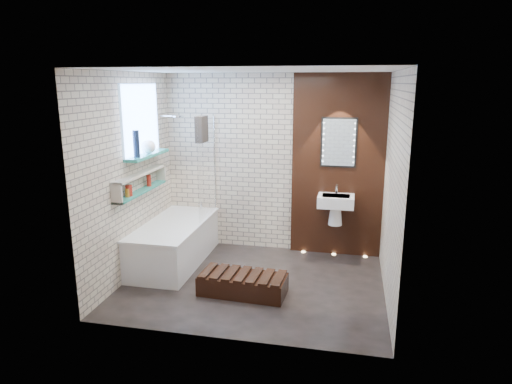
% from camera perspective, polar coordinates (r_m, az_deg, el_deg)
% --- Properties ---
extents(ground, '(3.20, 3.20, 0.00)m').
position_cam_1_polar(ground, '(5.82, -0.31, -11.41)').
color(ground, black).
rests_on(ground, ground).
extents(room_shell, '(3.24, 3.20, 2.60)m').
position_cam_1_polar(room_shell, '(5.40, -0.33, 1.18)').
color(room_shell, '#C0AC99').
rests_on(room_shell, ground).
extents(walnut_panel, '(1.30, 0.06, 2.60)m').
position_cam_1_polar(walnut_panel, '(6.53, 10.26, 3.15)').
color(walnut_panel, black).
rests_on(walnut_panel, ground).
extents(clerestory_window, '(0.18, 1.00, 0.94)m').
position_cam_1_polar(clerestory_window, '(6.15, -14.19, 7.97)').
color(clerestory_window, '#7FADE0').
rests_on(clerestory_window, room_shell).
extents(display_niche, '(0.14, 1.30, 0.26)m').
position_cam_1_polar(display_niche, '(6.06, -14.29, 1.17)').
color(display_niche, '#238274').
rests_on(display_niche, room_shell).
extents(bathtub, '(0.79, 1.74, 0.70)m').
position_cam_1_polar(bathtub, '(6.45, -10.20, -6.27)').
color(bathtub, white).
rests_on(bathtub, ground).
extents(bath_screen, '(0.01, 0.78, 1.40)m').
position_cam_1_polar(bath_screen, '(6.47, -6.19, 3.01)').
color(bath_screen, white).
rests_on(bath_screen, bathtub).
extents(towel, '(0.10, 0.27, 0.35)m').
position_cam_1_polar(towel, '(6.22, -6.87, 7.86)').
color(towel, black).
rests_on(towel, bath_screen).
extents(shower_head, '(0.18, 0.18, 0.02)m').
position_cam_1_polar(shower_head, '(6.58, -9.80, 9.40)').
color(shower_head, silver).
rests_on(shower_head, room_shell).
extents(washbasin, '(0.50, 0.36, 0.58)m').
position_cam_1_polar(washbasin, '(6.45, 10.01, -1.63)').
color(washbasin, white).
rests_on(washbasin, walnut_panel).
extents(led_mirror, '(0.50, 0.02, 0.70)m').
position_cam_1_polar(led_mirror, '(6.44, 10.38, 6.15)').
color(led_mirror, black).
rests_on(led_mirror, walnut_panel).
extents(walnut_step, '(1.05, 0.51, 0.23)m').
position_cam_1_polar(walnut_step, '(5.52, -1.67, -11.56)').
color(walnut_step, black).
rests_on(walnut_step, ground).
extents(niche_bottles, '(0.06, 0.67, 0.15)m').
position_cam_1_polar(niche_bottles, '(5.92, -15.02, 0.52)').
color(niche_bottles, '#A06018').
rests_on(niche_bottles, display_niche).
extents(sill_vases, '(0.18, 0.48, 0.34)m').
position_cam_1_polar(sill_vases, '(6.09, -13.77, 5.67)').
color(sill_vases, white).
rests_on(sill_vases, clerestory_window).
extents(floor_uplights, '(0.96, 0.06, 0.01)m').
position_cam_1_polar(floor_uplights, '(6.82, 9.78, -7.72)').
color(floor_uplights, '#FFD899').
rests_on(floor_uplights, ground).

